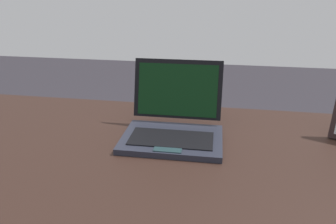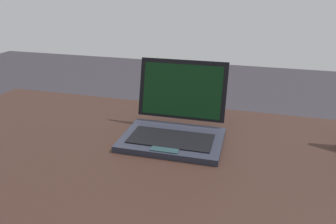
% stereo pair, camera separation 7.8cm
% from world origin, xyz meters
% --- Properties ---
extents(desk, '(1.32, 0.65, 0.72)m').
position_xyz_m(desk, '(0.00, 0.00, 0.64)').
color(desk, black).
rests_on(desk, ground).
extents(laptop_front, '(0.26, 0.23, 0.19)m').
position_xyz_m(laptop_front, '(0.05, 0.08, 0.76)').
color(laptop_front, '#222430').
rests_on(laptop_front, desk).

